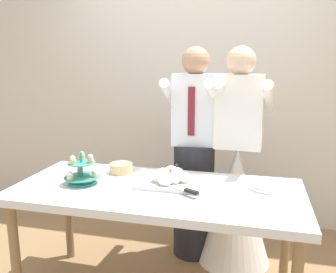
% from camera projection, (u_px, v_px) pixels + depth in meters
% --- Properties ---
extents(rear_wall, '(5.20, 0.10, 2.90)m').
position_uv_depth(rear_wall, '(195.00, 72.00, 3.36)').
color(rear_wall, beige).
rests_on(rear_wall, ground_plane).
extents(dessert_table, '(1.80, 0.80, 0.78)m').
position_uv_depth(dessert_table, '(157.00, 199.00, 2.21)').
color(dessert_table, silver).
rests_on(dessert_table, ground_plane).
extents(cupcake_stand, '(0.23, 0.23, 0.21)m').
position_uv_depth(cupcake_stand, '(82.00, 172.00, 2.26)').
color(cupcake_stand, teal).
rests_on(cupcake_stand, dessert_table).
extents(main_cake_tray, '(0.42, 0.37, 0.13)m').
position_uv_depth(main_cake_tray, '(171.00, 178.00, 2.25)').
color(main_cake_tray, silver).
rests_on(main_cake_tray, dessert_table).
extents(plate_stack, '(0.20, 0.20, 0.04)m').
position_uv_depth(plate_stack, '(266.00, 186.00, 2.17)').
color(plate_stack, white).
rests_on(plate_stack, dessert_table).
extents(round_cake, '(0.24, 0.24, 0.08)m').
position_uv_depth(round_cake, '(121.00, 169.00, 2.46)').
color(round_cake, white).
rests_on(round_cake, dessert_table).
extents(person_groom, '(0.50, 0.52, 1.66)m').
position_uv_depth(person_groom, '(194.00, 166.00, 2.77)').
color(person_groom, '#232328').
rests_on(person_groom, ground_plane).
extents(person_bride, '(0.56, 0.56, 1.66)m').
position_uv_depth(person_bride, '(236.00, 190.00, 2.69)').
color(person_bride, white).
rests_on(person_bride, ground_plane).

